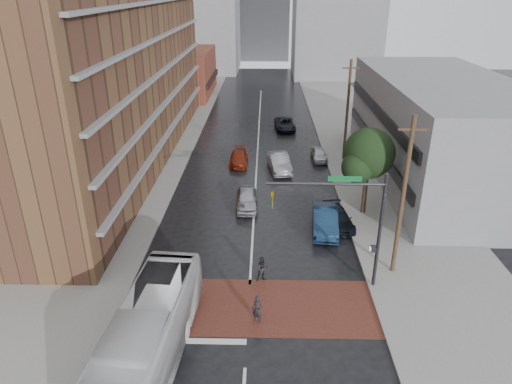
{
  "coord_description": "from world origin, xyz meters",
  "views": [
    {
      "loc": [
        0.87,
        -19.94,
        16.28
      ],
      "look_at": [
        0.24,
        8.19,
        3.5
      ],
      "focal_mm": 32.0,
      "sensor_mm": 36.0,
      "label": 1
    }
  ],
  "objects_px": {
    "transit_bus": "(145,344)",
    "car_parked_mid": "(339,218)",
    "car_travel_a": "(247,199)",
    "suv_travel": "(285,124)",
    "car_travel_c": "(239,158)",
    "pedestrian_b": "(263,269)",
    "car_travel_b": "(279,162)",
    "car_parked_near": "(325,220)",
    "car_parked_far": "(319,154)",
    "pedestrian_a": "(258,310)"
  },
  "relations": [
    {
      "from": "pedestrian_a",
      "to": "car_parked_mid",
      "type": "height_order",
      "value": "pedestrian_a"
    },
    {
      "from": "transit_bus",
      "to": "car_parked_near",
      "type": "distance_m",
      "value": 16.63
    },
    {
      "from": "transit_bus",
      "to": "car_travel_b",
      "type": "relative_size",
      "value": 2.34
    },
    {
      "from": "car_travel_c",
      "to": "car_travel_a",
      "type": "bearing_deg",
      "value": -82.38
    },
    {
      "from": "pedestrian_a",
      "to": "pedestrian_b",
      "type": "relative_size",
      "value": 1.04
    },
    {
      "from": "car_travel_c",
      "to": "car_travel_b",
      "type": "bearing_deg",
      "value": -22.87
    },
    {
      "from": "transit_bus",
      "to": "car_travel_c",
      "type": "bearing_deg",
      "value": 88.55
    },
    {
      "from": "car_travel_b",
      "to": "car_parked_far",
      "type": "height_order",
      "value": "car_travel_b"
    },
    {
      "from": "car_travel_c",
      "to": "car_parked_far",
      "type": "xyz_separation_m",
      "value": [
        8.09,
        1.27,
        -0.0
      ]
    },
    {
      "from": "suv_travel",
      "to": "car_parked_far",
      "type": "xyz_separation_m",
      "value": [
        3.07,
        -10.78,
        -0.08
      ]
    },
    {
      "from": "car_travel_a",
      "to": "car_travel_b",
      "type": "xyz_separation_m",
      "value": [
        2.79,
        8.03,
        0.1
      ]
    },
    {
      "from": "car_travel_a",
      "to": "car_travel_c",
      "type": "distance_m",
      "value": 9.84
    },
    {
      "from": "pedestrian_a",
      "to": "transit_bus",
      "type": "bearing_deg",
      "value": -121.12
    },
    {
      "from": "car_travel_b",
      "to": "car_parked_mid",
      "type": "distance_m",
      "value": 11.7
    },
    {
      "from": "car_travel_a",
      "to": "car_travel_b",
      "type": "height_order",
      "value": "car_travel_b"
    },
    {
      "from": "transit_bus",
      "to": "car_parked_mid",
      "type": "relative_size",
      "value": 2.83
    },
    {
      "from": "transit_bus",
      "to": "car_parked_far",
      "type": "bearing_deg",
      "value": 73.35
    },
    {
      "from": "pedestrian_a",
      "to": "car_travel_c",
      "type": "relative_size",
      "value": 0.38
    },
    {
      "from": "transit_bus",
      "to": "car_travel_b",
      "type": "bearing_deg",
      "value": 79.46
    },
    {
      "from": "transit_bus",
      "to": "car_parked_mid",
      "type": "distance_m",
      "value": 17.91
    },
    {
      "from": "car_travel_a",
      "to": "car_parked_near",
      "type": "distance_m",
      "value": 6.88
    },
    {
      "from": "car_travel_b",
      "to": "car_parked_mid",
      "type": "relative_size",
      "value": 1.21
    },
    {
      "from": "car_travel_a",
      "to": "car_parked_mid",
      "type": "xyz_separation_m",
      "value": [
        6.91,
        -2.92,
        -0.13
      ]
    },
    {
      "from": "pedestrian_b",
      "to": "car_parked_mid",
      "type": "distance_m",
      "value": 8.93
    },
    {
      "from": "transit_bus",
      "to": "car_travel_c",
      "type": "distance_m",
      "value": 27.11
    },
    {
      "from": "car_travel_b",
      "to": "pedestrian_a",
      "type": "bearing_deg",
      "value": -102.98
    },
    {
      "from": "car_travel_a",
      "to": "suv_travel",
      "type": "relative_size",
      "value": 0.86
    },
    {
      "from": "car_travel_b",
      "to": "suv_travel",
      "type": "relative_size",
      "value": 1.0
    },
    {
      "from": "car_parked_near",
      "to": "car_travel_b",
      "type": "bearing_deg",
      "value": 108.59
    },
    {
      "from": "car_travel_c",
      "to": "car_parked_near",
      "type": "height_order",
      "value": "car_parked_near"
    },
    {
      "from": "transit_bus",
      "to": "suv_travel",
      "type": "xyz_separation_m",
      "value": [
        7.69,
        39.01,
        -0.94
      ]
    },
    {
      "from": "pedestrian_a",
      "to": "pedestrian_b",
      "type": "bearing_deg",
      "value": 110.44
    },
    {
      "from": "suv_travel",
      "to": "pedestrian_b",
      "type": "bearing_deg",
      "value": -98.64
    },
    {
      "from": "transit_bus",
      "to": "suv_travel",
      "type": "relative_size",
      "value": 2.35
    },
    {
      "from": "car_travel_b",
      "to": "car_parked_near",
      "type": "bearing_deg",
      "value": -84.16
    },
    {
      "from": "car_travel_c",
      "to": "car_parked_near",
      "type": "relative_size",
      "value": 0.86
    },
    {
      "from": "pedestrian_b",
      "to": "suv_travel",
      "type": "xyz_separation_m",
      "value": [
        2.47,
        31.73,
        -0.1
      ]
    },
    {
      "from": "car_travel_b",
      "to": "car_parked_near",
      "type": "xyz_separation_m",
      "value": [
        3.02,
        -11.71,
        -0.01
      ]
    },
    {
      "from": "car_travel_a",
      "to": "car_parked_far",
      "type": "xyz_separation_m",
      "value": [
        6.91,
        11.04,
        -0.11
      ]
    },
    {
      "from": "transit_bus",
      "to": "car_travel_a",
      "type": "height_order",
      "value": "transit_bus"
    },
    {
      "from": "car_travel_c",
      "to": "car_parked_mid",
      "type": "height_order",
      "value": "car_travel_c"
    },
    {
      "from": "pedestrian_b",
      "to": "suv_travel",
      "type": "relative_size",
      "value": 0.32
    },
    {
      "from": "pedestrian_a",
      "to": "car_parked_near",
      "type": "xyz_separation_m",
      "value": [
        4.68,
        10.03,
        0.0
      ]
    },
    {
      "from": "transit_bus",
      "to": "pedestrian_b",
      "type": "relative_size",
      "value": 7.42
    },
    {
      "from": "pedestrian_a",
      "to": "car_parked_near",
      "type": "bearing_deg",
      "value": 88.99
    },
    {
      "from": "car_travel_a",
      "to": "car_parked_far",
      "type": "relative_size",
      "value": 1.18
    },
    {
      "from": "car_parked_near",
      "to": "car_parked_mid",
      "type": "relative_size",
      "value": 1.2
    },
    {
      "from": "pedestrian_a",
      "to": "car_travel_a",
      "type": "relative_size",
      "value": 0.38
    },
    {
      "from": "car_travel_a",
      "to": "car_parked_far",
      "type": "bearing_deg",
      "value": 56.02
    },
    {
      "from": "car_travel_c",
      "to": "suv_travel",
      "type": "xyz_separation_m",
      "value": [
        5.01,
        12.05,
        0.08
      ]
    }
  ]
}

